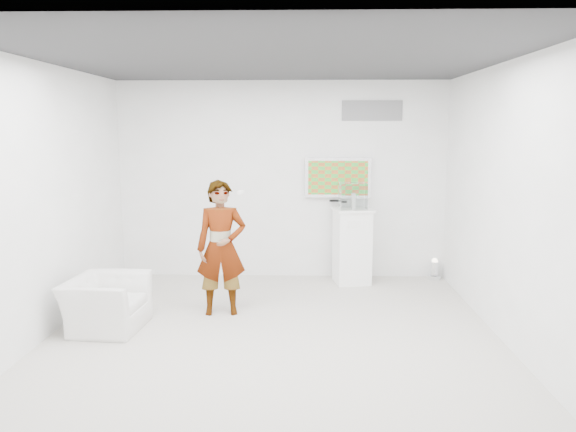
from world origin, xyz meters
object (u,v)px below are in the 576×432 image
Objects in this scene: person at (221,248)px; floor_uplight at (434,269)px; pedestal at (352,246)px; armchair at (106,303)px; tv at (338,178)px.

person is 3.51m from floor_uplight.
floor_uplight is (1.28, 0.20, -0.40)m from pedestal.
armchair is at bearing -152.23° from floor_uplight.
pedestal is at bearing 32.54° from person.
tv is 2.04m from floor_uplight.
tv reaches higher than person.
pedestal is at bearing -171.07° from floor_uplight.
tv is 0.89× the size of pedestal.
tv is at bearing 123.13° from pedestal.
pedestal is (2.99, 2.05, 0.26)m from armchair.
armchair is 2.95× the size of floor_uplight.
person is at bearing -139.79° from pedestal.
person is 5.34× the size of floor_uplight.
person reaches higher than floor_uplight.
floor_uplight is at bearing 21.26° from person.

